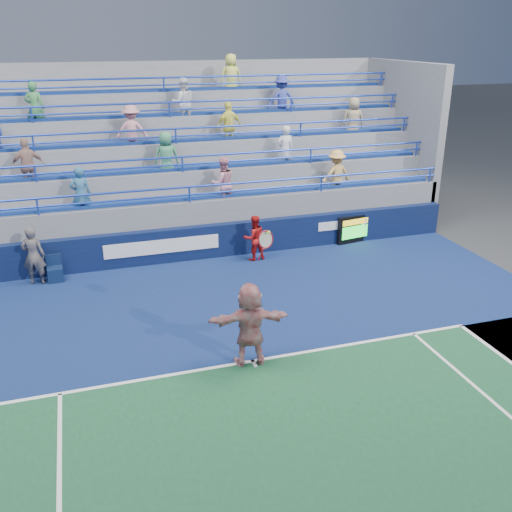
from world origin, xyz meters
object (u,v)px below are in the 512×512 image
object	(u,v)px
serve_speed_board	(355,229)
line_judge	(33,256)
judge_chair	(55,273)
ball_girl	(254,238)
tennis_player	(250,324)

from	to	relation	value
serve_speed_board	line_judge	distance (m)	10.47
judge_chair	ball_girl	world-z (taller)	ball_girl
line_judge	ball_girl	world-z (taller)	line_judge
serve_speed_board	judge_chair	size ratio (longest dim) A/B	1.81
judge_chair	line_judge	size ratio (longest dim) A/B	0.45
line_judge	ball_girl	bearing A→B (deg)	-171.49
serve_speed_board	line_judge	world-z (taller)	line_judge
tennis_player	serve_speed_board	bearing A→B (deg)	47.82
line_judge	judge_chair	bearing A→B (deg)	-167.18
serve_speed_board	judge_chair	xyz separation A→B (m)	(-9.93, -0.36, -0.24)
ball_girl	line_judge	bearing A→B (deg)	-6.96
tennis_player	line_judge	xyz separation A→B (m)	(-4.68, 5.98, -0.09)
judge_chair	ball_girl	distance (m)	6.11
judge_chair	line_judge	world-z (taller)	line_judge
tennis_player	line_judge	bearing A→B (deg)	128.03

